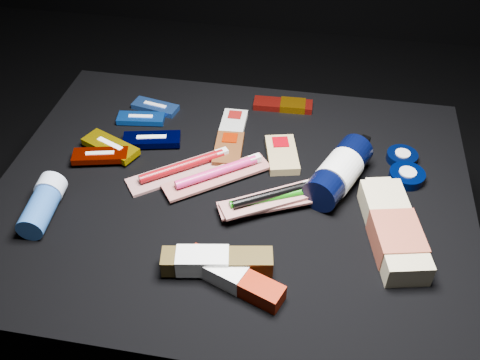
% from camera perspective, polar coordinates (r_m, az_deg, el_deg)
% --- Properties ---
extents(ground, '(3.00, 3.00, 0.00)m').
position_cam_1_polar(ground, '(1.41, -0.69, -12.83)').
color(ground, black).
rests_on(ground, ground).
extents(cloth_table, '(0.98, 0.78, 0.40)m').
position_cam_1_polar(cloth_table, '(1.25, -0.76, -7.64)').
color(cloth_table, black).
rests_on(cloth_table, ground).
extents(luna_bar_0, '(0.12, 0.06, 0.01)m').
position_cam_1_polar(luna_bar_0, '(1.34, -9.02, 7.71)').
color(luna_bar_0, '#224A9C').
rests_on(luna_bar_0, cloth_table).
extents(luna_bar_1, '(0.12, 0.06, 0.01)m').
position_cam_1_polar(luna_bar_1, '(1.30, -10.51, 6.48)').
color(luna_bar_1, '#1046B1').
rests_on(luna_bar_1, cloth_table).
extents(luna_bar_2, '(0.14, 0.07, 0.02)m').
position_cam_1_polar(luna_bar_2, '(1.23, -9.39, 4.27)').
color(luna_bar_2, black).
rests_on(luna_bar_2, cloth_table).
extents(luna_bar_3, '(0.14, 0.10, 0.02)m').
position_cam_1_polar(luna_bar_3, '(1.22, -13.65, 3.49)').
color(luna_bar_3, '#BD9902').
rests_on(luna_bar_3, cloth_table).
extents(luna_bar_4, '(0.13, 0.07, 0.02)m').
position_cam_1_polar(luna_bar_4, '(1.20, -14.67, 2.54)').
color(luna_bar_4, '#6C0C00').
rests_on(luna_bar_4, cloth_table).
extents(clif_bar_0, '(0.07, 0.12, 0.02)m').
position_cam_1_polar(clif_bar_0, '(1.19, -1.22, 3.42)').
color(clif_bar_0, '#502810').
rests_on(clif_bar_0, cloth_table).
extents(clif_bar_1, '(0.06, 0.11, 0.02)m').
position_cam_1_polar(clif_bar_1, '(1.27, -0.70, 6.04)').
color(clif_bar_1, '#ACADA5').
rests_on(clif_bar_1, cloth_table).
extents(clif_bar_2, '(0.09, 0.13, 0.02)m').
position_cam_1_polar(clif_bar_2, '(1.18, 4.47, 2.88)').
color(clif_bar_2, tan).
rests_on(clif_bar_2, cloth_table).
extents(power_bar, '(0.15, 0.05, 0.02)m').
position_cam_1_polar(power_bar, '(1.33, 4.95, 7.96)').
color(power_bar, maroon).
rests_on(power_bar, cloth_table).
extents(lotion_bottle, '(0.14, 0.23, 0.08)m').
position_cam_1_polar(lotion_bottle, '(1.11, 10.52, 0.88)').
color(lotion_bottle, black).
rests_on(lotion_bottle, cloth_table).
extents(cream_tin_upper, '(0.07, 0.07, 0.02)m').
position_cam_1_polar(cream_tin_upper, '(1.22, 16.89, 2.39)').
color(cream_tin_upper, black).
rests_on(cream_tin_upper, cloth_table).
extents(cream_tin_lower, '(0.07, 0.07, 0.02)m').
position_cam_1_polar(cream_tin_lower, '(1.18, 17.37, 0.42)').
color(cream_tin_lower, black).
rests_on(cream_tin_lower, cloth_table).
extents(bodywash_bottle, '(0.13, 0.25, 0.05)m').
position_cam_1_polar(bodywash_bottle, '(1.03, 16.06, -5.27)').
color(bodywash_bottle, '#CABB90').
rests_on(bodywash_bottle, cloth_table).
extents(deodorant_stick, '(0.07, 0.14, 0.06)m').
position_cam_1_polar(deodorant_stick, '(1.11, -20.30, -2.45)').
color(deodorant_stick, '#26529B').
rests_on(deodorant_stick, cloth_table).
extents(toothbrush_pack_0, '(0.23, 0.19, 0.03)m').
position_cam_1_polar(toothbrush_pack_0, '(1.15, -5.99, 1.26)').
color(toothbrush_pack_0, '#B3ADA8').
rests_on(toothbrush_pack_0, cloth_table).
extents(toothbrush_pack_1, '(0.22, 0.18, 0.03)m').
position_cam_1_polar(toothbrush_pack_1, '(1.12, -2.34, 0.65)').
color(toothbrush_pack_1, '#A5A09A').
rests_on(toothbrush_pack_1, cloth_table).
extents(toothbrush_pack_2, '(0.21, 0.13, 0.02)m').
position_cam_1_polar(toothbrush_pack_2, '(1.06, 3.41, -2.11)').
color(toothbrush_pack_2, '#B8B1AB').
rests_on(toothbrush_pack_2, cloth_table).
extents(toothbrush_pack_3, '(0.20, 0.15, 0.02)m').
position_cam_1_polar(toothbrush_pack_3, '(1.05, 3.58, -1.76)').
color(toothbrush_pack_3, '#BAB3AF').
rests_on(toothbrush_pack_3, cloth_table).
extents(toothpaste_carton_red, '(0.19, 0.10, 0.04)m').
position_cam_1_polar(toothpaste_carton_red, '(0.94, -1.15, -10.14)').
color(toothpaste_carton_red, '#8B1400').
rests_on(toothpaste_carton_red, cloth_table).
extents(toothpaste_carton_green, '(0.20, 0.08, 0.04)m').
position_cam_1_polar(toothpaste_carton_green, '(0.95, -3.00, -8.66)').
color(toothpaste_carton_green, '#3D2F0F').
rests_on(toothpaste_carton_green, cloth_table).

